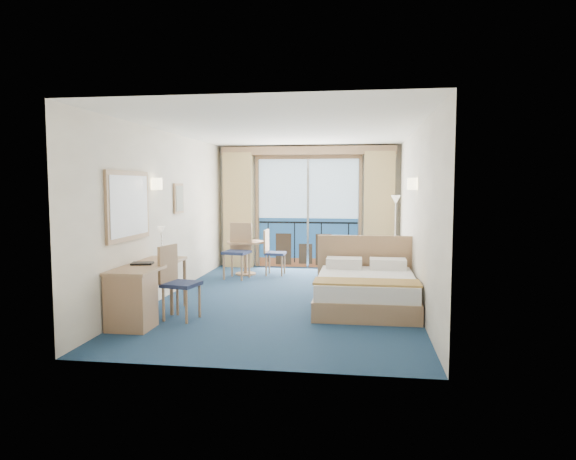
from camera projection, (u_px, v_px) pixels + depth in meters
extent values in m
plane|color=navy|center=(287.00, 298.00, 8.31)|extent=(6.50, 6.50, 0.00)
cube|color=beige|center=(308.00, 207.00, 11.41)|extent=(4.00, 0.02, 2.70)
cube|color=beige|center=(240.00, 235.00, 4.98)|extent=(4.00, 0.02, 2.70)
cube|color=beige|center=(167.00, 214.00, 8.48)|extent=(0.02, 6.50, 2.70)
cube|color=beige|center=(416.00, 216.00, 7.91)|extent=(0.02, 6.50, 2.70)
cube|color=white|center=(287.00, 129.00, 8.08)|extent=(4.00, 6.50, 0.02)
cube|color=navy|center=(308.00, 242.00, 11.44)|extent=(2.20, 0.02, 1.08)
cube|color=#BADAF5|center=(308.00, 188.00, 11.34)|extent=(2.20, 0.02, 1.32)
cube|color=brown|center=(308.00, 263.00, 11.48)|extent=(2.20, 0.02, 0.20)
cube|color=black|center=(308.00, 223.00, 11.40)|extent=(2.20, 0.02, 0.04)
cube|color=#A07657|center=(308.00, 156.00, 11.27)|extent=(2.36, 0.03, 0.12)
cube|color=#A07657|center=(257.00, 213.00, 11.54)|extent=(0.06, 0.03, 2.40)
cube|color=#A07657|center=(360.00, 214.00, 11.22)|extent=(0.06, 0.03, 2.40)
cube|color=silver|center=(308.00, 214.00, 11.37)|extent=(0.05, 0.02, 2.40)
cube|color=#342517|center=(324.00, 250.00, 11.40)|extent=(0.35, 0.02, 0.70)
cube|color=#342517|center=(284.00, 249.00, 11.52)|extent=(0.35, 0.02, 0.70)
cube|color=#342517|center=(306.00, 254.00, 11.46)|extent=(0.30, 0.02, 0.45)
cube|color=black|center=(268.00, 242.00, 11.56)|extent=(0.02, 0.01, 0.90)
cube|color=black|center=(295.00, 242.00, 11.48)|extent=(0.03, 0.01, 0.90)
cube|color=black|center=(321.00, 243.00, 11.39)|extent=(0.03, 0.01, 0.90)
cube|color=black|center=(348.00, 243.00, 11.31)|extent=(0.02, 0.01, 0.90)
cube|color=tan|center=(238.00, 210.00, 11.45)|extent=(0.65, 0.22, 2.55)
cube|color=tan|center=(379.00, 211.00, 11.01)|extent=(0.65, 0.22, 2.55)
cube|color=#A07657|center=(308.00, 151.00, 11.15)|extent=(3.80, 0.25, 0.18)
cube|color=#A07657|center=(128.00, 206.00, 6.98)|extent=(0.04, 1.25, 0.95)
cube|color=#B3BDC6|center=(130.00, 206.00, 6.97)|extent=(0.01, 1.12, 0.82)
cube|color=#A07657|center=(179.00, 198.00, 8.90)|extent=(0.03, 0.42, 0.52)
cube|color=gray|center=(180.00, 198.00, 8.89)|extent=(0.01, 0.34, 0.44)
cylinder|color=#FFEBB2|center=(156.00, 184.00, 7.83)|extent=(0.18, 0.18, 0.18)
cylinder|color=#FFEBB2|center=(413.00, 184.00, 7.73)|extent=(0.18, 0.18, 0.18)
cube|color=#A07657|center=(366.00, 300.00, 7.59)|extent=(1.46, 1.82, 0.27)
cube|color=white|center=(366.00, 283.00, 7.57)|extent=(1.40, 1.77, 0.23)
cube|color=#A58240|center=(367.00, 282.00, 6.98)|extent=(1.44, 0.50, 0.03)
cube|color=white|center=(344.00, 263.00, 8.25)|extent=(0.56, 0.36, 0.16)
cube|color=white|center=(388.00, 264.00, 8.15)|extent=(0.56, 0.36, 0.16)
cube|color=#A07657|center=(366.00, 265.00, 8.50)|extent=(1.59, 0.05, 1.00)
cube|color=#A47A57|center=(395.00, 275.00, 8.93)|extent=(0.42, 0.40, 0.54)
cube|color=white|center=(396.00, 257.00, 8.86)|extent=(0.20, 0.16, 0.08)
imported|color=#454854|center=(368.00, 262.00, 9.94)|extent=(1.03, 1.03, 0.67)
cylinder|color=silver|center=(394.00, 272.00, 10.72)|extent=(0.22, 0.22, 0.03)
cylinder|color=silver|center=(395.00, 236.00, 10.66)|extent=(0.02, 0.02, 1.53)
cone|color=white|center=(396.00, 200.00, 10.59)|extent=(0.20, 0.20, 0.18)
cube|color=#A07657|center=(148.00, 265.00, 7.02)|extent=(0.55, 1.61, 0.04)
cube|color=#A47A57|center=(131.00, 301.00, 6.51)|extent=(0.52, 0.48, 0.71)
cylinder|color=#A07657|center=(138.00, 289.00, 7.29)|extent=(0.05, 0.05, 0.71)
cylinder|color=#A07657|center=(171.00, 290.00, 7.22)|extent=(0.05, 0.05, 0.71)
cylinder|color=#A07657|center=(154.00, 282.00, 7.83)|extent=(0.05, 0.05, 0.71)
cylinder|color=#A07657|center=(185.00, 283.00, 7.76)|extent=(0.05, 0.05, 0.71)
cube|color=#212A4D|center=(181.00, 284.00, 6.97)|extent=(0.51, 0.51, 0.05)
cube|color=#A07657|center=(168.00, 264.00, 7.02)|extent=(0.13, 0.43, 0.52)
cylinder|color=#A07657|center=(186.00, 306.00, 6.77)|extent=(0.04, 0.04, 0.46)
cylinder|color=#A07657|center=(199.00, 301.00, 7.10)|extent=(0.04, 0.04, 0.46)
cylinder|color=#A07657|center=(164.00, 304.00, 6.89)|extent=(0.04, 0.04, 0.46)
cylinder|color=#A07657|center=(177.00, 299.00, 7.22)|extent=(0.04, 0.04, 0.46)
cube|color=black|center=(142.00, 263.00, 6.98)|extent=(0.32, 0.26, 0.03)
cylinder|color=silver|center=(162.00, 256.00, 7.59)|extent=(0.12, 0.12, 0.02)
cylinder|color=silver|center=(161.00, 243.00, 7.57)|extent=(0.02, 0.02, 0.40)
cone|color=white|center=(161.00, 230.00, 7.55)|extent=(0.11, 0.11, 0.10)
cylinder|color=#A07657|center=(245.00, 242.00, 10.49)|extent=(0.76, 0.76, 0.04)
cylinder|color=#A07657|center=(246.00, 258.00, 10.51)|extent=(0.08, 0.08, 0.67)
cylinder|color=#A07657|center=(246.00, 274.00, 10.54)|extent=(0.42, 0.42, 0.03)
cube|color=#212A4D|center=(275.00, 253.00, 10.46)|extent=(0.41, 0.41, 0.05)
cube|color=#A07657|center=(266.00, 241.00, 10.47)|extent=(0.05, 0.40, 0.47)
cylinder|color=#A07657|center=(282.00, 266.00, 10.30)|extent=(0.03, 0.03, 0.42)
cylinder|color=#A07657|center=(284.00, 263.00, 10.61)|extent=(0.03, 0.03, 0.42)
cylinder|color=#A07657|center=(266.00, 265.00, 10.35)|extent=(0.03, 0.03, 0.42)
cylinder|color=#A07657|center=(269.00, 263.00, 10.67)|extent=(0.03, 0.03, 0.42)
cube|color=#212A4D|center=(237.00, 252.00, 10.03)|extent=(0.54, 0.54, 0.06)
cube|color=#A07657|center=(241.00, 237.00, 10.22)|extent=(0.46, 0.13, 0.55)
cylinder|color=#A07657|center=(224.00, 267.00, 9.94)|extent=(0.04, 0.04, 0.50)
cylinder|color=#A07657|center=(242.00, 268.00, 9.82)|extent=(0.04, 0.04, 0.50)
cylinder|color=#A07657|center=(232.00, 264.00, 10.29)|extent=(0.04, 0.04, 0.50)
cylinder|color=#A07657|center=(249.00, 265.00, 10.17)|extent=(0.04, 0.04, 0.50)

